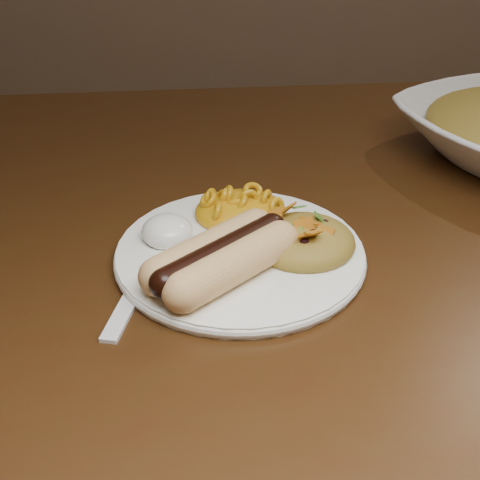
{
  "coord_description": "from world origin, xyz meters",
  "views": [
    {
      "loc": [
        -0.15,
        -0.57,
        1.11
      ],
      "look_at": [
        -0.1,
        -0.04,
        0.77
      ],
      "focal_mm": 50.0,
      "sensor_mm": 36.0,
      "label": 1
    }
  ],
  "objects": [
    {
      "name": "sour_cream",
      "position": [
        -0.17,
        -0.01,
        0.78
      ],
      "size": [
        0.05,
        0.05,
        0.03
      ],
      "primitive_type": "ellipsoid",
      "rotation": [
        0.0,
        0.0,
        -0.02
      ],
      "color": "white",
      "rests_on": "plate"
    },
    {
      "name": "table",
      "position": [
        0.0,
        0.0,
        0.66
      ],
      "size": [
        1.6,
        0.9,
        0.75
      ],
      "color": "black",
      "rests_on": "floor"
    },
    {
      "name": "mac_and_cheese",
      "position": [
        -0.09,
        0.03,
        0.78
      ],
      "size": [
        0.12,
        0.12,
        0.04
      ],
      "primitive_type": "ellipsoid",
      "rotation": [
        0.0,
        0.0,
        -0.41
      ],
      "color": "#CC930F",
      "rests_on": "plate"
    },
    {
      "name": "hotdog",
      "position": [
        -0.12,
        -0.07,
        0.78
      ],
      "size": [
        0.12,
        0.13,
        0.04
      ],
      "rotation": [
        0.0,
        0.0,
        0.68
      ],
      "color": "#FFE380",
      "rests_on": "plate"
    },
    {
      "name": "fork",
      "position": [
        -0.2,
        -0.1,
        0.75
      ],
      "size": [
        0.06,
        0.14,
        0.0
      ],
      "primitive_type": "cube",
      "rotation": [
        0.0,
        0.0,
        -0.27
      ],
      "color": "silver",
      "rests_on": "table"
    },
    {
      "name": "taco_salad",
      "position": [
        -0.04,
        -0.04,
        0.78
      ],
      "size": [
        0.1,
        0.09,
        0.04
      ],
      "rotation": [
        0.0,
        0.0,
        0.12
      ],
      "color": "#BF6D26",
      "rests_on": "plate"
    },
    {
      "name": "plate",
      "position": [
        -0.1,
        -0.04,
        0.76
      ],
      "size": [
        0.3,
        0.3,
        0.01
      ],
      "primitive_type": "cylinder",
      "rotation": [
        0.0,
        0.0,
        -0.36
      ],
      "color": "white",
      "rests_on": "table"
    }
  ]
}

